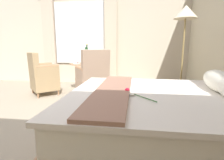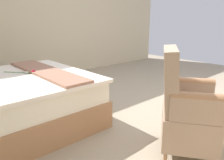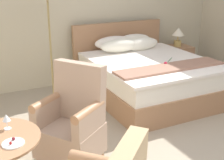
# 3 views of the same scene
# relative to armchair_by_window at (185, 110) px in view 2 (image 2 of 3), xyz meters

# --- Properties ---
(ground_plane) EXTENTS (7.81, 7.81, 0.00)m
(ground_plane) POSITION_rel_armchair_by_window_xyz_m (0.95, -0.82, -0.45)
(ground_plane) COLOR #9F917A
(wall_far_side) EXTENTS (0.12, 6.43, 2.93)m
(wall_far_side) POSITION_rel_armchair_by_window_xyz_m (3.76, -0.82, 1.02)
(wall_far_side) COLOR beige
(wall_far_side) RESTS_ON ground
(armchair_by_window) EXTENTS (0.76, 0.77, 1.05)m
(armchair_by_window) POSITION_rel_armchair_by_window_xyz_m (0.00, 0.00, 0.00)
(armchair_by_window) COLOR #A2734F
(armchair_by_window) RESTS_ON ground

